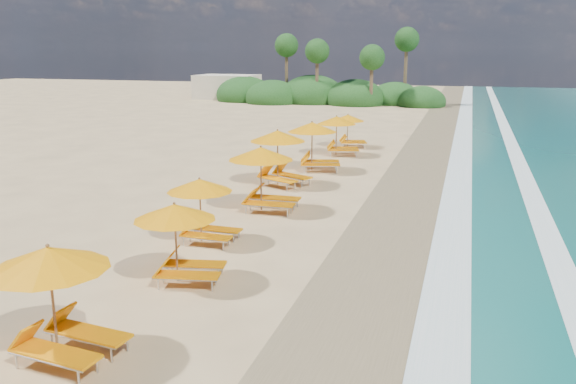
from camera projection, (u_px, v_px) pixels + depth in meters
The scene contains 13 objects.
ground at pixel (288, 226), 20.71m from camera, with size 160.00×160.00×0.00m, color tan.
wet_sand at pixel (405, 236), 19.59m from camera, with size 4.00×160.00×0.01m, color #8B7853.
surf_foam at pixel (491, 243), 18.83m from camera, with size 4.00×160.00×0.01m.
station_2 at pixel (59, 296), 11.61m from camera, with size 2.73×2.57×2.37m.
station_3 at pixel (182, 237), 15.52m from camera, with size 2.62×2.51×2.16m.
station_4 at pixel (205, 206), 18.73m from camera, with size 2.26×2.09×2.09m.
station_5 at pixel (266, 174), 22.34m from camera, with size 2.72×2.53×2.48m.
station_6 at pixel (281, 154), 26.46m from camera, with size 3.31×3.29×2.52m.
station_7 at pixel (316, 143), 29.66m from camera, with size 3.10×3.01×2.49m.
station_8 at pixel (339, 133), 33.94m from camera, with size 2.83×2.74×2.28m.
station_9 at pixel (350, 128), 36.73m from camera, with size 2.60×2.53×2.06m.
treeline at pixel (321, 94), 65.61m from camera, with size 25.80×8.80×9.74m.
beach_building at pixel (227, 87), 71.20m from camera, with size 7.00×5.00×2.80m, color beige.
Camera 1 is at (5.71, -19.01, 6.02)m, focal length 37.30 mm.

